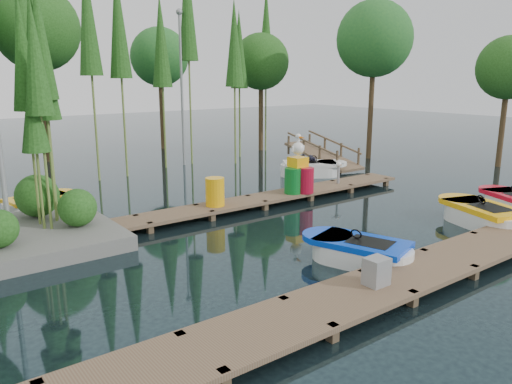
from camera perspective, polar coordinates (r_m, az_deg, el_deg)
ground_plane at (r=13.56m, az=-0.42°, el=-5.21°), size 90.00×90.00×0.00m
near_dock at (r=10.44m, az=14.68°, el=-10.08°), size 18.00×1.50×0.50m
far_dock at (r=16.00m, az=-2.88°, el=-1.48°), size 15.00×1.20×0.50m
tree_screen at (r=21.75m, az=-22.92°, el=17.07°), size 34.42×18.53×10.31m
lamp_rear at (r=24.31m, az=-8.54°, el=13.03°), size 0.30×0.30×7.25m
ramp at (r=23.97m, az=7.66°, el=4.24°), size 1.50×3.94×1.49m
boat_blue at (r=11.93m, az=11.69°, el=-6.78°), size 2.00×2.94×0.91m
boat_yellow_near at (r=15.94m, az=24.45°, el=-2.52°), size 2.15×3.20×0.99m
boat_yellow_far at (r=17.53m, az=-23.65°, el=-1.22°), size 2.57×1.64×1.19m
boat_white_far at (r=21.84m, az=6.32°, el=2.65°), size 3.14×2.65×1.37m
utility_cabinet at (r=10.07m, az=13.61°, el=-8.81°), size 0.45×0.38×0.55m
yellow_barrel at (r=15.56m, az=-4.72°, el=0.02°), size 0.59×0.59×0.89m
drum_cluster at (r=17.40m, az=4.96°, el=1.95°), size 1.18×1.08×2.03m
seagull_post at (r=18.96m, az=9.42°, el=2.64°), size 0.52×0.28×0.83m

